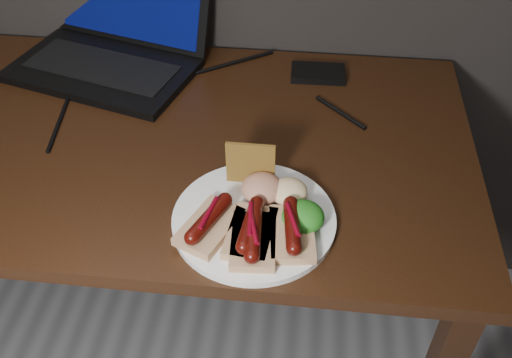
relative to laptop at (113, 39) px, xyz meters
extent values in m
cube|color=black|center=(0.08, -0.27, -0.07)|extent=(1.40, 0.70, 0.03)
cube|color=black|center=(0.73, 0.03, -0.45)|extent=(0.05, 0.05, 0.72)
cube|color=black|center=(-0.02, -0.06, -0.05)|extent=(0.45, 0.33, 0.02)
cube|color=black|center=(-0.02, -0.06, -0.04)|extent=(0.36, 0.22, 0.00)
cube|color=black|center=(0.47, -0.02, -0.05)|extent=(0.12, 0.07, 0.02)
cylinder|color=black|center=(-0.05, -0.25, -0.05)|extent=(0.03, 0.18, 0.01)
cylinder|color=black|center=(0.27, 0.01, -0.05)|extent=(0.19, 0.13, 0.01)
cylinder|color=black|center=(0.52, -0.15, -0.05)|extent=(0.11, 0.10, 0.01)
cylinder|color=white|center=(0.38, -0.48, -0.05)|extent=(0.33, 0.33, 0.01)
cube|color=tan|center=(0.31, -0.51, -0.04)|extent=(0.11, 0.13, 0.02)
cylinder|color=#4F0E05|center=(0.31, -0.51, -0.01)|extent=(0.06, 0.10, 0.02)
sphere|color=#4F0E05|center=(0.29, -0.56, -0.01)|extent=(0.03, 0.02, 0.02)
sphere|color=#4F0E05|center=(0.33, -0.47, -0.01)|extent=(0.02, 0.02, 0.02)
cylinder|color=#610411|center=(0.31, -0.51, 0.00)|extent=(0.02, 0.07, 0.01)
cube|color=tan|center=(0.38, -0.52, -0.04)|extent=(0.08, 0.12, 0.02)
cylinder|color=#4F0E05|center=(0.38, -0.52, -0.01)|extent=(0.03, 0.10, 0.02)
sphere|color=#4F0E05|center=(0.37, -0.57, -0.01)|extent=(0.03, 0.02, 0.02)
sphere|color=#4F0E05|center=(0.38, -0.47, -0.01)|extent=(0.03, 0.02, 0.02)
cylinder|color=#610411|center=(0.38, -0.52, 0.00)|extent=(0.01, 0.07, 0.01)
cube|color=tan|center=(0.44, -0.51, -0.04)|extent=(0.08, 0.12, 0.02)
cylinder|color=#4F0E05|center=(0.44, -0.51, -0.01)|extent=(0.04, 0.10, 0.02)
sphere|color=#4F0E05|center=(0.45, -0.56, -0.01)|extent=(0.03, 0.02, 0.02)
sphere|color=#4F0E05|center=(0.44, -0.47, -0.01)|extent=(0.03, 0.02, 0.02)
cylinder|color=#610411|center=(0.44, -0.51, 0.00)|extent=(0.03, 0.07, 0.01)
cube|color=tan|center=(0.38, -0.54, -0.04)|extent=(0.08, 0.12, 0.02)
cylinder|color=#4F0E05|center=(0.38, -0.54, -0.01)|extent=(0.03, 0.10, 0.02)
sphere|color=#4F0E05|center=(0.39, -0.58, -0.01)|extent=(0.03, 0.02, 0.02)
sphere|color=#4F0E05|center=(0.38, -0.49, -0.01)|extent=(0.03, 0.02, 0.02)
cylinder|color=#610411|center=(0.38, -0.54, 0.00)|extent=(0.03, 0.07, 0.01)
cube|color=olive|center=(0.36, -0.39, 0.00)|extent=(0.08, 0.01, 0.08)
ellipsoid|color=#1C6013|center=(0.46, -0.48, -0.02)|extent=(0.07, 0.07, 0.04)
ellipsoid|color=#9D100F|center=(0.39, -0.42, -0.02)|extent=(0.07, 0.07, 0.04)
ellipsoid|color=beige|center=(0.43, -0.43, -0.03)|extent=(0.06, 0.06, 0.04)
camera|label=1|loc=(0.45, -1.12, 0.65)|focal=40.00mm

